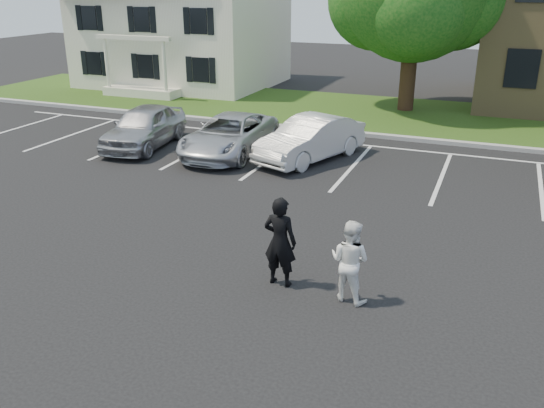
% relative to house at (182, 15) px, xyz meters
% --- Properties ---
extents(ground_plane, '(90.00, 90.00, 0.00)m').
position_rel_house_xyz_m(ground_plane, '(13.00, -19.97, -3.83)').
color(ground_plane, black).
rests_on(ground_plane, ground).
extents(curb, '(40.00, 0.30, 0.15)m').
position_rel_house_xyz_m(curb, '(13.00, -7.97, -3.75)').
color(curb, gray).
rests_on(curb, ground).
extents(grass_strip, '(44.00, 8.00, 0.08)m').
position_rel_house_xyz_m(grass_strip, '(13.00, -3.97, -3.79)').
color(grass_strip, '#254811').
rests_on(grass_strip, ground).
extents(stall_lines, '(34.00, 5.36, 0.01)m').
position_rel_house_xyz_m(stall_lines, '(14.40, -11.02, -3.82)').
color(stall_lines, silver).
rests_on(stall_lines, ground).
extents(house, '(10.30, 9.22, 7.60)m').
position_rel_house_xyz_m(house, '(0.00, 0.00, 0.00)').
color(house, beige).
rests_on(house, ground).
extents(man_black_suit, '(0.68, 0.46, 1.83)m').
position_rel_house_xyz_m(man_black_suit, '(13.57, -19.98, -2.91)').
color(man_black_suit, black).
rests_on(man_black_suit, ground).
extents(man_white_shirt, '(0.90, 0.77, 1.60)m').
position_rel_house_xyz_m(man_white_shirt, '(14.98, -20.06, -3.03)').
color(man_white_shirt, white).
rests_on(man_white_shirt, ground).
extents(car_silver_west, '(2.26, 4.52, 1.48)m').
position_rel_house_xyz_m(car_silver_west, '(5.41, -12.37, -3.09)').
color(car_silver_west, '#AEAEB3').
rests_on(car_silver_west, ground).
extents(car_silver_minivan, '(2.33, 4.83, 1.32)m').
position_rel_house_xyz_m(car_silver_minivan, '(8.65, -12.06, -3.17)').
color(car_silver_minivan, '#B9BBC1').
rests_on(car_silver_minivan, ground).
extents(car_white_sedan, '(2.93, 4.57, 1.42)m').
position_rel_house_xyz_m(car_white_sedan, '(11.45, -11.69, -3.12)').
color(car_white_sedan, silver).
rests_on(car_white_sedan, ground).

